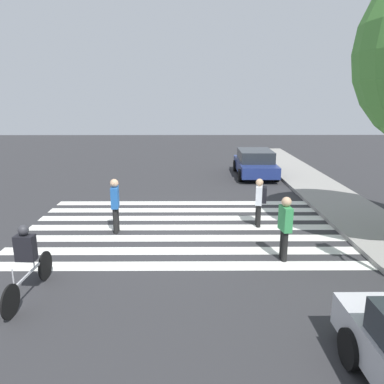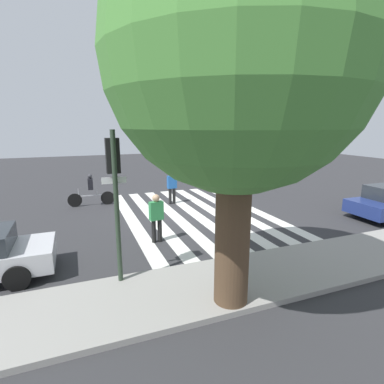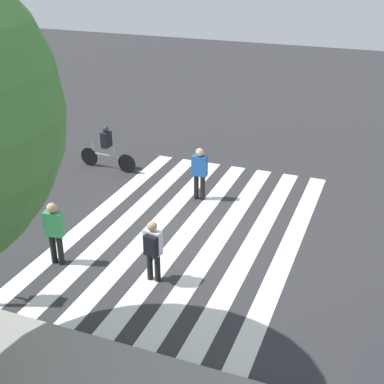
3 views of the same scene
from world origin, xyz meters
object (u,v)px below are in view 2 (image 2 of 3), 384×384
at_px(street_tree, 238,61).
at_px(cyclist_far_lane, 91,189).
at_px(pedestrian_child_with_backpack, 156,215).
at_px(pedestrian_adult_blue_shirt, 172,185).
at_px(traffic_light, 114,179).
at_px(pedestrian_adult_yellow_jacket, 222,207).

xyz_separation_m(street_tree, cyclist_far_lane, (2.44, -10.21, -4.34)).
bearing_deg(pedestrian_child_with_backpack, pedestrian_adult_blue_shirt, 58.57).
bearing_deg(street_tree, pedestrian_adult_blue_shirt, -99.34).
bearing_deg(traffic_light, pedestrian_adult_blue_shirt, -117.29).
xyz_separation_m(pedestrian_child_with_backpack, cyclist_far_lane, (1.86, -5.91, -0.10)).
bearing_deg(traffic_light, pedestrian_adult_yellow_jacket, -149.18).
bearing_deg(pedestrian_adult_yellow_jacket, street_tree, -103.31).
xyz_separation_m(pedestrian_adult_blue_shirt, pedestrian_child_with_backpack, (2.08, 4.80, -0.01)).
bearing_deg(traffic_light, street_tree, 138.36).
relative_size(pedestrian_adult_blue_shirt, pedestrian_adult_yellow_jacket, 1.07).
height_order(street_tree, pedestrian_adult_blue_shirt, street_tree).
bearing_deg(pedestrian_child_with_backpack, street_tree, -90.28).
xyz_separation_m(traffic_light, pedestrian_adult_blue_shirt, (-3.69, -7.15, -1.77)).
distance_m(street_tree, cyclist_far_lane, 11.36).
xyz_separation_m(traffic_light, pedestrian_adult_yellow_jacket, (-4.23, -2.52, -1.80)).
height_order(traffic_light, pedestrian_adult_yellow_jacket, traffic_light).
distance_m(pedestrian_adult_yellow_jacket, pedestrian_child_with_backpack, 2.63).
distance_m(street_tree, pedestrian_adult_blue_shirt, 10.15).
xyz_separation_m(pedestrian_adult_yellow_jacket, cyclist_far_lane, (4.48, -5.74, -0.08)).
distance_m(traffic_light, street_tree, 3.83).
bearing_deg(pedestrian_adult_blue_shirt, cyclist_far_lane, 159.12).
relative_size(traffic_light, pedestrian_child_with_backpack, 2.28).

